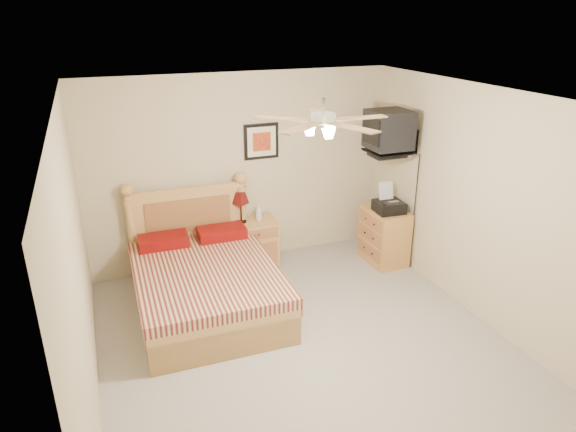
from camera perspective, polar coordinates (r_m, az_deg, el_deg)
name	(u,v)px	position (r m, az deg, el deg)	size (l,w,h in m)	color
floor	(309,350)	(5.35, 2.32, -14.67)	(4.50, 4.50, 0.00)	gray
ceiling	(313,99)	(4.35, 2.83, 12.81)	(4.00, 4.50, 0.04)	white
wall_back	(242,171)	(6.70, -5.18, 5.03)	(4.00, 0.04, 2.50)	#C4B490
wall_front	(478,398)	(3.10, 20.34, -18.39)	(4.00, 0.04, 2.50)	#C4B490
wall_left	(78,275)	(4.39, -22.31, -6.08)	(0.04, 4.50, 2.50)	#C4B490
wall_right	(486,209)	(5.76, 21.11, 0.74)	(0.04, 4.50, 2.50)	#C4B490
bed	(205,259)	(5.73, -9.21, -4.73)	(1.51, 1.98, 1.28)	tan
nightstand	(254,243)	(6.84, -3.78, -2.99)	(0.58, 0.43, 0.63)	#BC8445
table_lamp	(241,207)	(6.62, -5.25, 0.98)	(0.22, 0.22, 0.41)	#510E0D
lotion_bottle	(259,212)	(6.70, -3.29, 0.49)	(0.09, 0.09, 0.23)	silver
framed_picture	(261,141)	(6.66, -2.99, 8.29)	(0.46, 0.04, 0.46)	black
dresser	(384,236)	(7.01, 10.63, -2.15)	(0.44, 0.63, 0.75)	#B67E3A
fax_machine	(390,198)	(6.73, 11.22, 1.94)	(0.35, 0.37, 0.37)	black
magazine_lower	(376,202)	(7.06, 9.79, 1.50)	(0.22, 0.30, 0.03)	beige
magazine_upper	(378,200)	(7.06, 9.94, 1.71)	(0.20, 0.28, 0.02)	tan
wall_tv	(399,132)	(6.47, 12.27, 9.13)	(0.56, 0.46, 0.58)	black
ceiling_fan	(323,121)	(4.20, 3.92, 10.51)	(1.14, 1.14, 0.28)	white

